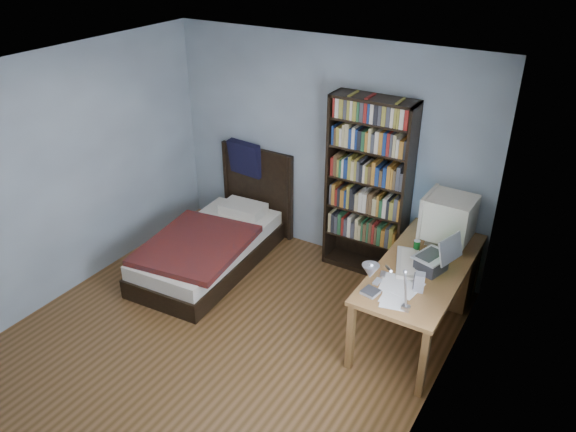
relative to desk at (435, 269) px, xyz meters
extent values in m
plane|color=#4F3417|center=(-1.51, -1.68, -0.42)|extent=(4.20, 4.20, 0.00)
plane|color=white|center=(-1.51, -1.68, 2.08)|extent=(4.20, 4.20, 0.00)
cube|color=gray|center=(-1.51, 0.42, 0.83)|extent=(3.80, 0.04, 2.50)
cube|color=gray|center=(-3.41, -1.68, 0.83)|extent=(0.04, 4.20, 2.50)
cube|color=gray|center=(0.39, -1.68, 0.83)|extent=(0.04, 4.20, 2.50)
cube|color=white|center=(0.38, -1.83, 1.03)|extent=(0.01, 1.14, 1.14)
cube|color=white|center=(0.38, -1.83, 1.03)|extent=(0.01, 1.00, 1.00)
cube|color=brown|center=(0.00, -0.48, 0.29)|extent=(0.75, 1.71, 0.04)
cube|color=brown|center=(-0.33, -1.29, -0.08)|extent=(0.06, 0.06, 0.69)
cube|color=brown|center=(0.32, -1.29, -0.08)|extent=(0.06, 0.06, 0.69)
cube|color=brown|center=(-0.33, 0.33, -0.08)|extent=(0.06, 0.06, 0.69)
cube|color=brown|center=(0.32, 0.33, -0.08)|extent=(0.06, 0.06, 0.69)
cube|color=brown|center=(0.00, 0.16, -0.08)|extent=(0.69, 0.40, 0.68)
cube|color=beige|center=(0.03, 0.00, 0.33)|extent=(0.28, 0.24, 0.03)
cylinder|color=beige|center=(0.03, 0.00, 0.37)|extent=(0.11, 0.11, 0.06)
cube|color=beige|center=(0.06, 0.00, 0.61)|extent=(0.44, 0.42, 0.41)
cube|color=#BFB59F|center=(-0.15, 0.00, 0.61)|extent=(0.04, 0.43, 0.43)
cube|color=#3987D0|center=(-0.17, 0.00, 0.61)|extent=(0.02, 0.32, 0.28)
cube|color=#2D2D30|center=(0.08, -0.52, 0.38)|extent=(0.27, 0.30, 0.14)
cube|color=silver|center=(0.08, -0.52, 0.46)|extent=(0.32, 0.37, 0.02)
cube|color=#2D2D30|center=(0.06, -0.52, 0.47)|extent=(0.22, 0.28, 0.00)
cube|color=silver|center=(0.23, -0.52, 0.58)|extent=(0.16, 0.32, 0.23)
cube|color=#0CBF26|center=(0.22, -0.52, 0.58)|extent=(0.12, 0.26, 0.18)
cube|color=#99999E|center=(0.10, -1.19, 0.33)|extent=(0.06, 0.05, 0.04)
cylinder|color=#99999E|center=(0.10, -1.25, 0.56)|extent=(0.02, 0.15, 0.41)
cylinder|color=#99999E|center=(0.02, -1.48, 0.86)|extent=(0.17, 0.34, 0.21)
cone|color=#99999E|center=(-0.06, -1.64, 0.90)|extent=(0.13, 0.13, 0.11)
cube|color=#BFB59F|center=(-0.13, -0.54, 0.33)|extent=(0.36, 0.55, 0.05)
cube|color=gray|center=(0.09, -0.87, 0.39)|extent=(0.10, 0.10, 0.17)
cylinder|color=#083B0E|center=(-0.14, -0.27, 0.37)|extent=(0.06, 0.06, 0.11)
ellipsoid|color=silver|center=(-0.02, -0.17, 0.33)|extent=(0.06, 0.10, 0.04)
cube|color=silver|center=(-0.26, -0.81, 0.32)|extent=(0.07, 0.10, 0.02)
cube|color=gray|center=(-0.25, -0.95, 0.32)|extent=(0.05, 0.10, 0.02)
cube|color=gray|center=(-0.24, -1.12, 0.32)|extent=(0.15, 0.15, 0.03)
cube|color=black|center=(-1.32, 0.26, 0.57)|extent=(0.03, 0.30, 1.98)
cube|color=black|center=(-0.46, 0.26, 0.57)|extent=(0.03, 0.30, 1.98)
cube|color=black|center=(-0.89, 0.26, 1.55)|extent=(0.89, 0.30, 0.03)
cube|color=black|center=(-0.89, 0.26, -0.39)|extent=(0.89, 0.30, 0.06)
cube|color=black|center=(-0.89, 0.40, 0.57)|extent=(0.89, 0.02, 1.98)
cube|color=olive|center=(-0.89, 0.24, 0.60)|extent=(0.81, 0.22, 1.78)
cube|color=black|center=(-2.40, -0.63, -0.31)|extent=(1.06, 1.94, 0.22)
cube|color=beige|center=(-2.40, -0.63, -0.12)|extent=(1.02, 1.88, 0.16)
cube|color=maroon|center=(-2.37, -0.87, -0.01)|extent=(1.16, 1.35, 0.07)
cube|color=beige|center=(-2.40, 0.06, 0.01)|extent=(0.54, 0.36, 0.12)
cube|color=black|center=(-2.40, 0.38, 0.13)|extent=(1.00, 0.05, 1.10)
cylinder|color=black|center=(-2.87, 0.36, 0.13)|extent=(0.06, 0.06, 1.10)
cylinder|color=black|center=(-1.93, 0.36, 0.13)|extent=(0.06, 0.06, 1.10)
cube|color=black|center=(-2.55, 0.35, 0.53)|extent=(0.46, 0.20, 0.43)
camera|label=1|loc=(1.16, -4.80, 3.14)|focal=35.00mm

